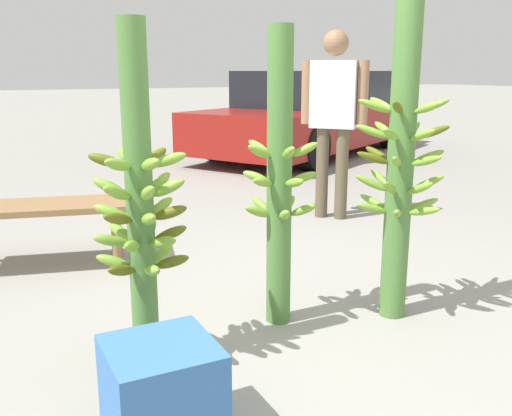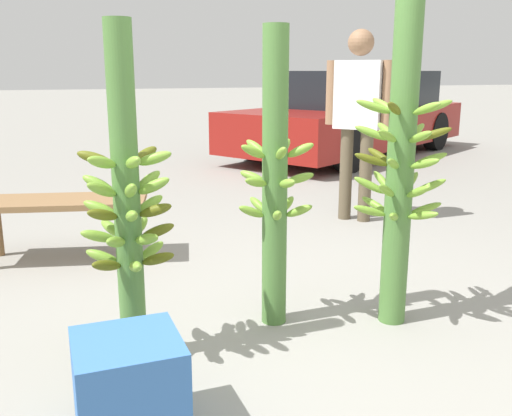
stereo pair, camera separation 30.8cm
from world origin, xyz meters
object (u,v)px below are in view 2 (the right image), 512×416
object	(u,v)px
banana_stalk_left	(127,203)
parked_car	(353,115)
vendor_person	(358,108)
market_bench	(60,209)
produce_crate	(129,388)
banana_stalk_center	(275,181)
banana_stalk_right	(400,167)

from	to	relation	value
banana_stalk_left	parked_car	world-z (taller)	banana_stalk_left
vendor_person	market_bench	xyz separation A→B (m)	(-2.44, -0.24, -0.60)
vendor_person	parked_car	world-z (taller)	vendor_person
market_bench	produce_crate	world-z (taller)	market_bench
vendor_person	banana_stalk_center	bearing A→B (deg)	97.30
market_bench	produce_crate	xyz separation A→B (m)	(0.13, -2.14, -0.18)
banana_stalk_center	vendor_person	distance (m)	2.24
market_bench	produce_crate	distance (m)	2.15
banana_stalk_right	market_bench	size ratio (longest dim) A/B	1.33
vendor_person	produce_crate	size ratio (longest dim) A/B	4.37
vendor_person	parked_car	distance (m)	4.09
banana_stalk_right	produce_crate	bearing A→B (deg)	-161.14
banana_stalk_center	banana_stalk_right	distance (m)	0.62
banana_stalk_center	produce_crate	xyz separation A→B (m)	(-0.85, -0.70, -0.56)
market_bench	parked_car	xyz separation A→B (m)	(4.46, 3.78, 0.25)
parked_car	produce_crate	size ratio (longest dim) A/B	12.88
market_bench	vendor_person	bearing A→B (deg)	19.65
banana_stalk_right	banana_stalk_left	bearing A→B (deg)	176.86
banana_stalk_left	banana_stalk_center	world-z (taller)	banana_stalk_center
banana_stalk_left	banana_stalk_center	distance (m)	0.76
banana_stalk_right	parked_car	bearing A→B (deg)	61.90
vendor_person	produce_crate	distance (m)	3.41
banana_stalk_center	banana_stalk_right	size ratio (longest dim) A/B	0.93
banana_stalk_left	market_bench	bearing A→B (deg)	98.56
banana_stalk_right	vendor_person	distance (m)	2.09
banana_stalk_right	market_bench	bearing A→B (deg)	133.46
banana_stalk_center	banana_stalk_right	world-z (taller)	banana_stalk_right
banana_stalk_center	parked_car	bearing A→B (deg)	56.29
produce_crate	banana_stalk_center	bearing A→B (deg)	39.55
banana_stalk_right	market_bench	world-z (taller)	banana_stalk_right
banana_stalk_center	vendor_person	world-z (taller)	vendor_person
banana_stalk_right	vendor_person	xyz separation A→B (m)	(0.88, 1.89, 0.15)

